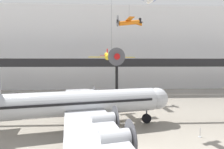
# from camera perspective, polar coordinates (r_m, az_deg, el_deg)

# --- Properties ---
(hangar_back_wall) EXTENTS (140.00, 3.00, 25.20)m
(hangar_back_wall) POSITION_cam_1_polar(r_m,az_deg,el_deg) (54.41, 0.88, 8.66)
(hangar_back_wall) COLOR white
(hangar_back_wall) RESTS_ON ground
(mezzanine_walkway) EXTENTS (110.00, 3.20, 9.19)m
(mezzanine_walkway) POSITION_cam_1_polar(r_m,az_deg,el_deg) (44.25, 1.64, 3.08)
(mezzanine_walkway) COLOR black
(mezzanine_walkway) RESTS_ON ground
(airliner_silver_main) EXTENTS (25.16, 29.00, 9.23)m
(airliner_silver_main) POSITION_cam_1_polar(r_m,az_deg,el_deg) (22.43, -11.24, -9.32)
(airliner_silver_main) COLOR #B7BABF
(airliner_silver_main) RESTS_ON ground
(suspended_plane_yellow_lowwing) EXTENTS (7.52, 6.25, 12.55)m
(suspended_plane_yellow_lowwing) POSITION_cam_1_polar(r_m,az_deg,el_deg) (28.46, -0.18, 6.25)
(suspended_plane_yellow_lowwing) COLOR yellow
(suspended_plane_orange_highwing) EXTENTS (5.56, 6.80, 4.89)m
(suspended_plane_orange_highwing) POSITION_cam_1_polar(r_m,az_deg,el_deg) (39.08, 5.57, 16.56)
(suspended_plane_orange_highwing) COLOR orange
(stanchion_barrier) EXTENTS (0.36, 0.36, 1.08)m
(stanchion_barrier) POSITION_cam_1_polar(r_m,az_deg,el_deg) (23.25, 26.79, -17.01)
(stanchion_barrier) COLOR #B2B5BA
(stanchion_barrier) RESTS_ON ground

